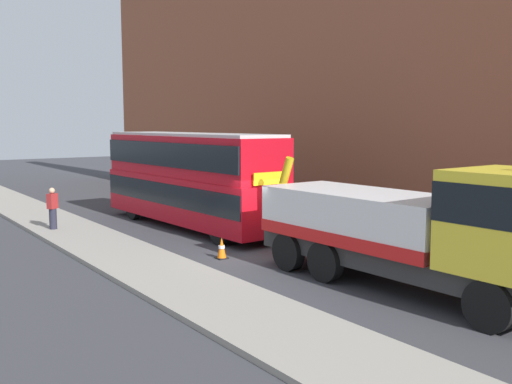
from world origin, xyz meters
name	(u,v)px	position (x,y,z in m)	size (l,w,h in m)	color
ground_plane	(268,255)	(0.00, 0.00, 0.00)	(120.00, 120.00, 0.00)	#38383D
near_kerb	(156,271)	(0.00, -4.20, 0.07)	(60.00, 2.80, 0.15)	gray
building_facade	(428,34)	(0.00, 8.11, 8.07)	(60.00, 1.50, 16.00)	#935138
recovery_tow_truck	(415,227)	(5.76, 0.49, 1.76)	(10.18, 2.94, 3.67)	#2D2D2D
double_decker_bus	(190,176)	(-6.27, 0.47, 2.23)	(11.11, 2.92, 4.06)	#B70C19
pedestrian_onlooker	(53,209)	(-8.38, -4.76, 0.99)	(0.43, 0.48, 1.71)	#232333
traffic_cone_near_bus	(222,249)	(-0.46, -1.58, 0.34)	(0.36, 0.36, 0.72)	orange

